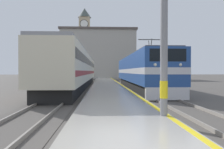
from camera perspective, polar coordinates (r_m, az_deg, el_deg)
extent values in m
plane|color=#514C47|center=(35.21, -1.68, -2.26)|extent=(200.00, 200.00, 0.00)
cube|color=#ADA89E|center=(30.20, -1.49, -2.43)|extent=(3.47, 140.00, 0.36)
cube|color=yellow|center=(30.27, 1.52, -2.08)|extent=(0.20, 140.00, 0.00)
cube|color=#514C47|center=(30.49, 4.97, -2.72)|extent=(2.83, 140.00, 0.02)
cube|color=gray|center=(30.39, 3.63, -2.58)|extent=(0.07, 140.00, 0.14)
cube|color=gray|center=(30.59, 6.30, -2.56)|extent=(0.07, 140.00, 0.14)
cube|color=#514C47|center=(30.34, -8.22, -2.75)|extent=(2.84, 140.00, 0.02)
cube|color=gray|center=(30.41, -9.57, -2.59)|extent=(0.07, 140.00, 0.14)
cube|color=gray|center=(30.28, -6.87, -2.60)|extent=(0.07, 140.00, 0.14)
cube|color=black|center=(23.61, 7.26, -2.69)|extent=(2.46, 18.19, 0.90)
cube|color=#23478C|center=(23.57, 7.27, 1.51)|extent=(2.90, 19.77, 2.55)
cube|color=silver|center=(23.56, 7.27, 0.88)|extent=(2.92, 19.79, 0.44)
cube|color=silver|center=(14.15, 14.21, -4.86)|extent=(2.76, 0.30, 0.81)
cube|color=black|center=(14.04, 14.35, 4.93)|extent=(2.32, 0.12, 0.80)
sphere|color=white|center=(13.75, 11.21, 2.53)|extent=(0.20, 0.20, 0.20)
sphere|color=white|center=(14.22, 17.46, 2.45)|extent=(0.20, 0.20, 0.20)
cube|color=#4C4C51|center=(23.62, 7.27, 4.75)|extent=(2.61, 18.78, 0.12)
cylinder|color=#333333|center=(18.51, 10.18, 7.58)|extent=(0.06, 0.63, 1.03)
cylinder|color=#333333|center=(19.19, 9.70, 7.34)|extent=(0.06, 0.63, 1.03)
cube|color=#262626|center=(18.91, 9.94, 8.96)|extent=(2.03, 0.08, 0.06)
cube|color=black|center=(27.02, -8.89, -2.25)|extent=(2.46, 29.34, 0.90)
cube|color=beige|center=(26.98, -8.90, 1.77)|extent=(2.90, 30.57, 2.88)
cube|color=black|center=(27.00, -8.90, 2.99)|extent=(2.92, 29.95, 0.64)
cube|color=maroon|center=(26.98, -8.89, 0.54)|extent=(2.92, 29.95, 0.36)
cube|color=gray|center=(27.05, -8.90, 5.03)|extent=(2.67, 30.57, 0.20)
cylinder|color=yellow|center=(7.75, 13.38, -3.84)|extent=(0.27, 0.27, 0.60)
cube|color=tan|center=(67.76, -7.18, 6.97)|extent=(3.17, 3.17, 18.34)
cylinder|color=black|center=(67.29, -7.30, 13.01)|extent=(2.52, 0.06, 2.52)
cylinder|color=white|center=(67.26, -7.30, 13.02)|extent=(2.22, 0.10, 2.22)
cone|color=#47514C|center=(69.70, -7.19, 15.66)|extent=(3.97, 3.97, 2.86)
cube|color=#A8A399|center=(57.72, -3.53, 4.98)|extent=(18.65, 9.03, 12.18)
cube|color=#564C47|center=(58.52, -3.54, 11.19)|extent=(19.25, 9.63, 0.50)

